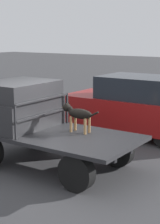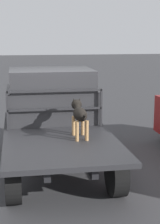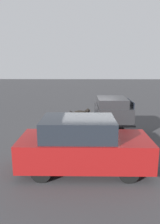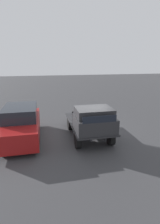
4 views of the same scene
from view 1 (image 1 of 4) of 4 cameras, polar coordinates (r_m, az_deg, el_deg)
ground_plane at (r=8.59m, az=-4.07°, el=-8.25°), size 80.00×80.00×0.00m
flatbed_truck at (r=8.41m, az=-4.12°, el=-4.52°), size 3.88×1.96×0.79m
truck_cab at (r=8.93m, az=-9.62°, el=1.06°), size 1.56×1.84×1.07m
truck_headboard at (r=8.40m, az=-5.59°, el=0.42°), size 0.04×1.84×0.74m
dog at (r=8.28m, az=-0.42°, el=-0.25°), size 0.97×0.23×0.66m
parked_sedan at (r=11.05m, az=8.53°, el=0.87°), size 4.14×1.80×1.75m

